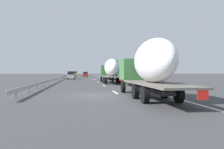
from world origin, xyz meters
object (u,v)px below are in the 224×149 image
object	(u,v)px
car_yellow_coupe	(75,73)
car_red_compact	(85,74)
car_silver_hatch	(71,75)
road_sign	(111,70)
truck_trailing	(149,66)
car_black_suv	(72,75)
truck_lead	(110,69)

from	to	relation	value
car_yellow_coupe	car_red_compact	bearing A→B (deg)	-172.70
car_silver_hatch	road_sign	size ratio (longest dim) A/B	1.17
car_yellow_coupe	car_red_compact	world-z (taller)	car_yellow_coupe
truck_trailing	road_sign	xyz separation A→B (m)	(42.85, -3.10, -0.01)
car_yellow_coupe	truck_trailing	bearing A→B (deg)	-175.46
car_yellow_coupe	car_silver_hatch	world-z (taller)	car_silver_hatch
car_red_compact	car_black_suv	distance (m)	10.75
car_red_compact	truck_lead	bearing A→B (deg)	-175.31
truck_trailing	car_silver_hatch	distance (m)	41.38
truck_lead	car_red_compact	world-z (taller)	truck_lead
truck_lead	car_red_compact	size ratio (longest dim) A/B	2.88
car_silver_hatch	car_black_suv	bearing A→B (deg)	0.46
car_black_suv	car_red_compact	bearing A→B (deg)	-22.44
car_silver_hatch	car_black_suv	xyz separation A→B (m)	(11.44, 0.09, -0.06)
car_silver_hatch	road_sign	xyz separation A→B (m)	(2.16, -10.46, 1.41)
road_sign	car_red_compact	bearing A→B (deg)	18.56
car_black_suv	car_silver_hatch	bearing A→B (deg)	-179.54
truck_trailing	truck_lead	bearing A→B (deg)	-0.00
car_red_compact	road_sign	xyz separation A→B (m)	(-19.21, -6.45, 1.46)
truck_lead	car_black_suv	size ratio (longest dim) A/B	3.43
car_black_suv	road_sign	world-z (taller)	road_sign
car_black_suv	road_sign	xyz separation A→B (m)	(-9.28, -10.55, 1.47)
car_red_compact	car_silver_hatch	world-z (taller)	car_silver_hatch
car_yellow_coupe	road_sign	distance (m)	52.64
car_yellow_coupe	car_red_compact	xyz separation A→B (m)	(-32.33, -4.14, -0.05)
truck_lead	road_sign	size ratio (longest dim) A/B	3.96
car_red_compact	car_silver_hatch	distance (m)	21.74
truck_lead	road_sign	bearing A→B (deg)	-8.18
car_yellow_coupe	car_red_compact	distance (m)	32.60
truck_trailing	car_black_suv	size ratio (longest dim) A/B	3.27
truck_trailing	car_yellow_coupe	bearing A→B (deg)	4.54
car_black_suv	road_sign	size ratio (longest dim) A/B	1.15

